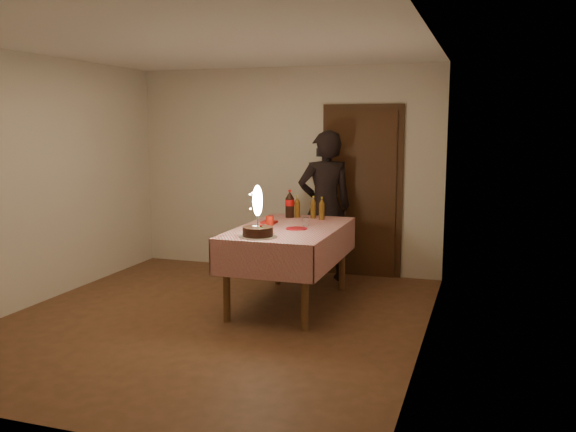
# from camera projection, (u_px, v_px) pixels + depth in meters

# --- Properties ---
(ground) EXTENTS (4.00, 4.50, 0.01)m
(ground) POSITION_uv_depth(u_px,v_px,m) (213.00, 320.00, 5.91)
(ground) COLOR brown
(ground) RESTS_ON ground
(room_shell) EXTENTS (4.04, 4.54, 2.62)m
(room_shell) POSITION_uv_depth(u_px,v_px,m) (216.00, 149.00, 5.73)
(room_shell) COLOR beige
(room_shell) RESTS_ON ground
(dining_table) EXTENTS (1.02, 1.72, 0.83)m
(dining_table) POSITION_uv_depth(u_px,v_px,m) (290.00, 237.00, 6.33)
(dining_table) COLOR brown
(dining_table) RESTS_ON ground
(birthday_cake) EXTENTS (0.36, 0.36, 0.49)m
(birthday_cake) POSITION_uv_depth(u_px,v_px,m) (258.00, 225.00, 5.76)
(birthday_cake) COLOR white
(birthday_cake) RESTS_ON dining_table
(red_plate) EXTENTS (0.22, 0.22, 0.01)m
(red_plate) POSITION_uv_depth(u_px,v_px,m) (297.00, 228.00, 6.20)
(red_plate) COLOR #AB0B17
(red_plate) RESTS_ON dining_table
(red_cup) EXTENTS (0.08, 0.08, 0.10)m
(red_cup) POSITION_uv_depth(u_px,v_px,m) (270.00, 221.00, 6.41)
(red_cup) COLOR #B51B0C
(red_cup) RESTS_ON dining_table
(clear_cup) EXTENTS (0.07, 0.07, 0.09)m
(clear_cup) POSITION_uv_depth(u_px,v_px,m) (306.00, 222.00, 6.37)
(clear_cup) COLOR white
(clear_cup) RESTS_ON dining_table
(napkin_stack) EXTENTS (0.15, 0.15, 0.02)m
(napkin_stack) POSITION_uv_depth(u_px,v_px,m) (269.00, 222.00, 6.56)
(napkin_stack) COLOR #B21714
(napkin_stack) RESTS_ON dining_table
(cola_bottle) EXTENTS (0.10, 0.10, 0.32)m
(cola_bottle) POSITION_uv_depth(u_px,v_px,m) (290.00, 204.00, 6.94)
(cola_bottle) COLOR black
(cola_bottle) RESTS_ON dining_table
(amber_bottle_left) EXTENTS (0.06, 0.06, 0.25)m
(amber_bottle_left) POSITION_uv_depth(u_px,v_px,m) (297.00, 207.00, 6.94)
(amber_bottle_left) COLOR #5B390F
(amber_bottle_left) RESTS_ON dining_table
(amber_bottle_right) EXTENTS (0.06, 0.06, 0.25)m
(amber_bottle_right) POSITION_uv_depth(u_px,v_px,m) (322.00, 209.00, 6.79)
(amber_bottle_right) COLOR #5B390F
(amber_bottle_right) RESTS_ON dining_table
(amber_bottle_mid) EXTENTS (0.06, 0.06, 0.25)m
(amber_bottle_mid) POSITION_uv_depth(u_px,v_px,m) (313.00, 208.00, 6.89)
(amber_bottle_mid) COLOR #5B390F
(amber_bottle_mid) RESTS_ON dining_table
(photographer) EXTENTS (0.79, 0.71, 1.81)m
(photographer) POSITION_uv_depth(u_px,v_px,m) (325.00, 207.00, 7.28)
(photographer) COLOR black
(photographer) RESTS_ON ground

